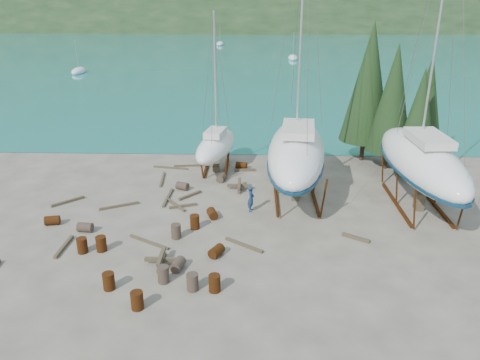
{
  "coord_description": "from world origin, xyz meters",
  "views": [
    {
      "loc": [
        1.69,
        -24.47,
        13.37
      ],
      "look_at": [
        0.85,
        3.0,
        2.39
      ],
      "focal_mm": 35.0,
      "sensor_mm": 36.0,
      "label": 1
    }
  ],
  "objects_px": {
    "large_sailboat_near": "(296,151)",
    "small_sailboat_shore": "(216,146)",
    "worker": "(251,199)",
    "large_sailboat_far": "(422,160)"
  },
  "relations": [
    {
      "from": "large_sailboat_far",
      "to": "small_sailboat_shore",
      "type": "relative_size",
      "value": 1.62
    },
    {
      "from": "large_sailboat_near",
      "to": "small_sailboat_shore",
      "type": "bearing_deg",
      "value": 145.61
    },
    {
      "from": "large_sailboat_far",
      "to": "small_sailboat_shore",
      "type": "bearing_deg",
      "value": 152.05
    },
    {
      "from": "worker",
      "to": "small_sailboat_shore",
      "type": "bearing_deg",
      "value": 27.56
    },
    {
      "from": "large_sailboat_near",
      "to": "worker",
      "type": "bearing_deg",
      "value": -132.56
    },
    {
      "from": "small_sailboat_shore",
      "to": "worker",
      "type": "bearing_deg",
      "value": -58.02
    },
    {
      "from": "large_sailboat_near",
      "to": "small_sailboat_shore",
      "type": "distance_m",
      "value": 7.97
    },
    {
      "from": "large_sailboat_far",
      "to": "small_sailboat_shore",
      "type": "xyz_separation_m",
      "value": [
        -14.05,
        6.58,
        -1.22
      ]
    },
    {
      "from": "large_sailboat_near",
      "to": "worker",
      "type": "distance_m",
      "value": 4.74
    },
    {
      "from": "large_sailboat_far",
      "to": "worker",
      "type": "distance_m",
      "value": 11.46
    }
  ]
}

